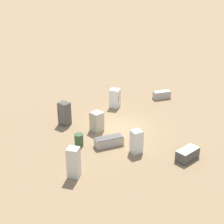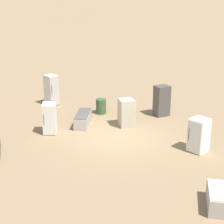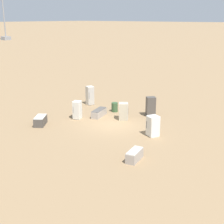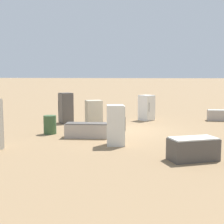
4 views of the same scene
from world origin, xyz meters
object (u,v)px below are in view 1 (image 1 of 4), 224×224
(discarded_fridge_2, at_px, (115,98))
(discarded_fridge_5, at_px, (137,142))
(discarded_fridge_1, at_px, (97,122))
(discarded_fridge_3, at_px, (162,95))
(discarded_fridge_6, at_px, (64,114))
(discarded_fridge_7, at_px, (74,162))
(rusty_barrel, at_px, (79,140))
(discarded_fridge_0, at_px, (109,141))
(discarded_fridge_4, at_px, (187,154))

(discarded_fridge_2, xyz_separation_m, discarded_fridge_5, (-0.65, 6.98, 0.02))
(discarded_fridge_1, height_order, discarded_fridge_5, discarded_fridge_5)
(discarded_fridge_3, distance_m, discarded_fridge_6, 8.91)
(discarded_fridge_6, bearing_deg, discarded_fridge_7, 137.80)
(discarded_fridge_2, height_order, rusty_barrel, discarded_fridge_2)
(discarded_fridge_0, distance_m, discarded_fridge_4, 5.03)
(discarded_fridge_5, xyz_separation_m, discarded_fridge_7, (3.88, 2.20, 0.15))
(discarded_fridge_1, height_order, discarded_fridge_6, discarded_fridge_6)
(discarded_fridge_3, relative_size, discarded_fridge_6, 0.90)
(discarded_fridge_4, xyz_separation_m, discarded_fridge_6, (7.49, -5.41, 0.48))
(discarded_fridge_5, height_order, discarded_fridge_7, discarded_fridge_7)
(discarded_fridge_5, bearing_deg, discarded_fridge_0, -143.63)
(discarded_fridge_3, distance_m, discarded_fridge_5, 8.98)
(discarded_fridge_3, distance_m, discarded_fridge_4, 9.42)
(discarded_fridge_4, distance_m, discarded_fridge_7, 6.93)
(discarded_fridge_6, height_order, discarded_fridge_7, discarded_fridge_7)
(discarded_fridge_5, distance_m, discarded_fridge_7, 4.46)
(discarded_fridge_0, xyz_separation_m, discarded_fridge_6, (2.91, -3.33, 0.53))
(discarded_fridge_3, bearing_deg, discarded_fridge_6, 104.62)
(discarded_fridge_7, bearing_deg, discarded_fridge_1, 94.76)
(discarded_fridge_0, bearing_deg, discarded_fridge_3, -51.44)
(discarded_fridge_4, height_order, rusty_barrel, rusty_barrel)
(discarded_fridge_1, height_order, discarded_fridge_7, discarded_fridge_7)
(discarded_fridge_1, distance_m, discarded_fridge_6, 2.55)
(discarded_fridge_5, xyz_separation_m, discarded_fridge_6, (4.54, -4.30, 0.08))
(discarded_fridge_2, distance_m, discarded_fridge_4, 8.87)
(discarded_fridge_0, relative_size, discarded_fridge_1, 1.39)
(discarded_fridge_3, height_order, rusty_barrel, rusty_barrel)
(discarded_fridge_6, bearing_deg, discarded_fridge_1, -166.38)
(discarded_fridge_5, bearing_deg, discarded_fridge_6, -156.39)
(discarded_fridge_7, bearing_deg, discarded_fridge_4, 30.40)
(discarded_fridge_0, bearing_deg, discarded_fridge_7, 127.77)
(discarded_fridge_2, relative_size, discarded_fridge_7, 0.82)
(discarded_fridge_3, xyz_separation_m, discarded_fridge_6, (7.95, 4.00, 0.52))
(discarded_fridge_6, bearing_deg, discarded_fridge_5, 178.55)
(discarded_fridge_2, bearing_deg, discarded_fridge_0, 14.76)
(discarded_fridge_3, height_order, discarded_fridge_5, discarded_fridge_5)
(discarded_fridge_3, bearing_deg, discarded_fridge_2, 95.83)
(discarded_fridge_3, distance_m, discarded_fridge_7, 12.79)
(discarded_fridge_6, relative_size, rusty_barrel, 2.02)
(discarded_fridge_4, relative_size, discarded_fridge_7, 0.90)
(discarded_fridge_0, relative_size, discarded_fridge_4, 1.21)
(discarded_fridge_0, xyz_separation_m, discarded_fridge_7, (2.24, 3.17, 0.60))
(discarded_fridge_1, xyz_separation_m, discarded_fridge_6, (2.24, -1.21, 0.13))
(discarded_fridge_0, relative_size, discarded_fridge_2, 1.32)
(rusty_barrel, bearing_deg, discarded_fridge_7, 84.63)
(discarded_fridge_7, bearing_deg, discarded_fridge_2, 92.00)
(discarded_fridge_0, relative_size, discarded_fridge_3, 1.30)
(discarded_fridge_6, relative_size, discarded_fridge_7, 0.92)
(discarded_fridge_3, xyz_separation_m, discarded_fridge_5, (3.41, 8.29, 0.44))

